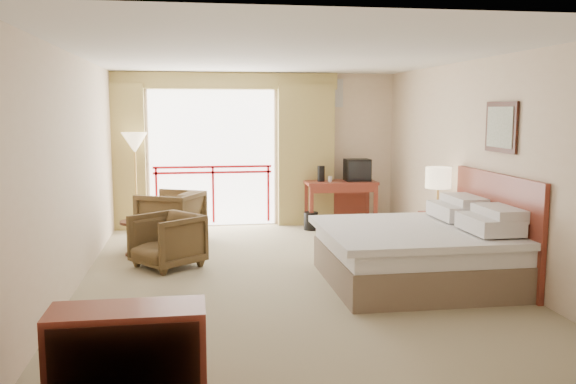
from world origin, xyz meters
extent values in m
plane|color=gray|center=(0.00, 0.00, 0.00)|extent=(7.00, 7.00, 0.00)
plane|color=white|center=(0.00, 0.00, 2.70)|extent=(7.00, 7.00, 0.00)
plane|color=beige|center=(0.00, 3.50, 1.35)|extent=(5.00, 0.00, 5.00)
plane|color=beige|center=(0.00, -3.50, 1.35)|extent=(5.00, 0.00, 5.00)
plane|color=beige|center=(-2.50, 0.00, 1.35)|extent=(0.00, 7.00, 7.00)
plane|color=beige|center=(2.50, 0.00, 1.35)|extent=(0.00, 7.00, 7.00)
plane|color=white|center=(-0.80, 3.48, 1.20)|extent=(2.40, 0.00, 2.40)
cube|color=#AF0F18|center=(-0.80, 3.46, 0.95)|extent=(2.09, 0.03, 0.04)
cube|color=#AF0F18|center=(-0.80, 3.46, 1.05)|extent=(2.09, 0.03, 0.04)
cube|color=#AF0F18|center=(-1.79, 3.46, 0.55)|extent=(0.04, 0.03, 1.00)
cube|color=#AF0F18|center=(-0.80, 3.46, 0.55)|extent=(0.04, 0.03, 1.00)
cube|color=#AF0F18|center=(0.19, 3.46, 0.55)|extent=(0.04, 0.03, 1.00)
cube|color=olive|center=(-2.45, 3.35, 1.25)|extent=(1.00, 0.26, 2.50)
cube|color=olive|center=(0.85, 3.35, 1.25)|extent=(1.00, 0.26, 2.50)
cube|color=olive|center=(-0.80, 3.38, 2.55)|extent=(4.40, 0.22, 0.28)
cube|color=silver|center=(1.30, 3.47, 2.35)|extent=(0.50, 0.04, 0.50)
cube|color=brown|center=(1.45, -0.60, 0.20)|extent=(2.05, 2.00, 0.40)
cube|color=silver|center=(1.45, -0.60, 0.50)|extent=(2.01, 1.96, 0.22)
cube|color=silver|center=(1.40, -0.60, 0.63)|extent=(2.09, 2.06, 0.08)
cube|color=silver|center=(2.15, -1.05, 0.78)|extent=(0.50, 0.75, 0.18)
cube|color=silver|center=(2.15, -0.15, 0.78)|extent=(0.50, 0.75, 0.18)
cube|color=silver|center=(2.28, -1.05, 0.90)|extent=(0.40, 0.70, 0.14)
cube|color=silver|center=(2.28, -0.15, 0.90)|extent=(0.40, 0.70, 0.14)
cube|color=maroon|center=(2.46, -0.60, 0.65)|extent=(0.06, 2.10, 1.30)
cube|color=black|center=(2.48, -0.60, 1.85)|extent=(0.03, 0.72, 0.60)
cube|color=silver|center=(2.46, -0.60, 1.85)|extent=(0.01, 0.60, 0.48)
cube|color=maroon|center=(2.21, 0.54, 0.31)|extent=(0.48, 0.56, 0.63)
cylinder|color=tan|center=(2.21, 0.59, 0.67)|extent=(0.14, 0.14, 0.04)
cylinder|color=tan|center=(2.21, 0.59, 0.85)|extent=(0.03, 0.03, 0.37)
cylinder|color=#FFE5B2|center=(2.21, 0.59, 1.12)|extent=(0.35, 0.35, 0.29)
cube|color=black|center=(2.16, 0.39, 0.67)|extent=(0.22, 0.18, 0.09)
cube|color=maroon|center=(1.41, 2.99, 0.78)|extent=(1.24, 0.60, 0.05)
cube|color=maroon|center=(0.84, 2.73, 0.38)|extent=(0.06, 0.06, 0.76)
cube|color=maroon|center=(1.98, 2.73, 0.38)|extent=(0.06, 0.06, 0.76)
cube|color=maroon|center=(0.84, 3.25, 0.38)|extent=(0.06, 0.06, 0.76)
cube|color=maroon|center=(1.98, 3.25, 0.38)|extent=(0.06, 0.06, 0.76)
cube|color=maroon|center=(1.41, 3.25, 0.46)|extent=(1.14, 0.03, 0.57)
cube|color=maroon|center=(1.41, 2.72, 0.70)|extent=(1.14, 0.03, 0.12)
cube|color=black|center=(1.71, 2.99, 1.00)|extent=(0.43, 0.33, 0.39)
cube|color=black|center=(1.71, 2.83, 1.00)|extent=(0.39, 0.02, 0.31)
cylinder|color=black|center=(1.06, 2.99, 0.94)|extent=(0.16, 0.16, 0.28)
cylinder|color=white|center=(1.21, 2.94, 0.85)|extent=(0.08, 0.08, 0.10)
cylinder|color=black|center=(0.84, 2.77, 0.15)|extent=(0.27, 0.27, 0.31)
imported|color=#412F1A|center=(-1.51, 2.25, 0.00)|extent=(1.16, 1.15, 0.79)
imported|color=#412F1A|center=(-1.50, 0.60, 0.00)|extent=(1.08, 1.08, 0.71)
cylinder|color=black|center=(-1.96, 1.34, 0.48)|extent=(0.45, 0.45, 0.04)
cylinder|color=black|center=(-1.96, 1.34, 0.24)|extent=(0.05, 0.05, 0.45)
cylinder|color=black|center=(-1.96, 1.34, 0.02)|extent=(0.32, 0.32, 0.03)
imported|color=white|center=(-1.96, 1.34, 0.50)|extent=(0.30, 0.30, 0.02)
cylinder|color=tan|center=(-2.10, 3.08, 0.01)|extent=(0.27, 0.27, 0.03)
cylinder|color=tan|center=(-2.10, 3.08, 0.73)|extent=(0.03, 0.03, 1.46)
cone|color=#FFE5B2|center=(-2.10, 3.08, 1.51)|extent=(0.43, 0.43, 0.34)
cube|color=maroon|center=(-1.61, -3.22, 0.36)|extent=(1.07, 0.44, 0.71)
cube|color=black|center=(-1.61, -3.44, 0.36)|extent=(0.98, 0.02, 0.62)
camera|label=1|loc=(-1.13, -7.36, 2.05)|focal=38.00mm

